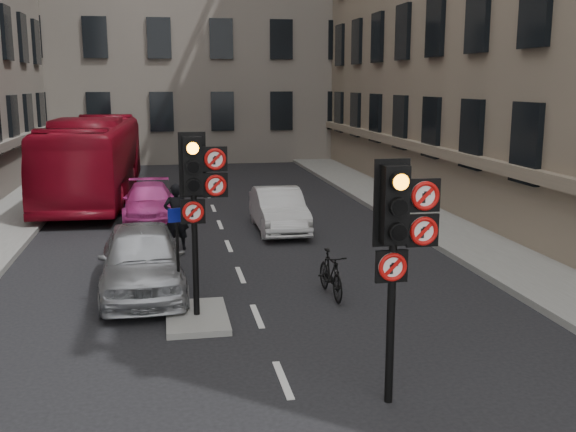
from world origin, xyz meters
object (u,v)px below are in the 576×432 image
object	(u,v)px
car_pink	(149,202)
info_sign	(177,243)
car_white	(279,210)
motorcycle	(331,274)
bus_red	(93,159)
signal_far	(198,185)
car_silver	(142,259)
signal_near	(400,230)
motorcyclist	(176,217)

from	to	relation	value
car_pink	info_sign	bearing A→B (deg)	-86.14
car_white	motorcycle	size ratio (longest dim) A/B	2.40
car_pink	info_sign	distance (m)	9.81
bus_red	info_sign	size ratio (longest dim) A/B	5.75
bus_red	car_pink	bearing A→B (deg)	-61.13
car_pink	motorcycle	world-z (taller)	car_pink
info_sign	car_pink	bearing A→B (deg)	80.78
motorcycle	info_sign	distance (m)	3.45
signal_far	car_white	bearing A→B (deg)	69.77
car_silver	signal_near	bearing A→B (deg)	-60.19
signal_far	info_sign	bearing A→B (deg)	126.11
signal_near	car_silver	size ratio (longest dim) A/B	0.79
signal_near	signal_far	bearing A→B (deg)	123.02
car_silver	info_sign	bearing A→B (deg)	-64.38
signal_far	car_white	xyz separation A→B (m)	(2.88, 7.82, -2.04)
signal_far	motorcycle	distance (m)	3.76
signal_near	bus_red	xyz separation A→B (m)	(-5.99, 18.67, -0.94)
car_pink	bus_red	world-z (taller)	bus_red
car_silver	car_pink	world-z (taller)	car_silver
signal_near	motorcycle	xyz separation A→B (m)	(0.28, 5.01, -2.08)
car_silver	signal_far	bearing A→B (deg)	-61.95
motorcycle	motorcyclist	bearing A→B (deg)	120.73
signal_near	motorcycle	size ratio (longest dim) A/B	2.12
motorcyclist	info_sign	distance (m)	5.37
car_pink	motorcyclist	world-z (taller)	motorcyclist
car_silver	car_pink	distance (m)	8.31
bus_red	motorcyclist	world-z (taller)	bus_red
car_pink	motorcycle	distance (m)	10.16
car_silver	motorcycle	xyz separation A→B (m)	(4.06, -1.00, -0.27)
car_white	signal_near	bearing A→B (deg)	-91.10
signal_far	bus_red	xyz separation A→B (m)	(-3.39, 14.67, -1.06)
motorcyclist	bus_red	bearing A→B (deg)	-69.53
signal_far	car_white	size ratio (longest dim) A/B	0.88
bus_red	motorcycle	size ratio (longest dim) A/B	6.99
signal_near	motorcyclist	bearing A→B (deg)	106.54
bus_red	signal_far	bearing A→B (deg)	-74.88
motorcycle	motorcyclist	world-z (taller)	motorcyclist
signal_far	car_silver	world-z (taller)	signal_far
bus_red	info_sign	xyz separation A→B (m)	(2.97, -14.11, -0.20)
signal_far	info_sign	size ratio (longest dim) A/B	1.75
signal_near	motorcyclist	world-z (taller)	signal_near
signal_far	bus_red	size ratio (longest dim) A/B	0.30
signal_far	car_white	world-z (taller)	signal_far
signal_near	car_pink	size ratio (longest dim) A/B	0.85
car_silver	motorcyclist	size ratio (longest dim) A/B	2.41
car_white	car_pink	size ratio (longest dim) A/B	0.97
car_white	car_pink	distance (m)	4.77
car_pink	motorcyclist	bearing A→B (deg)	-79.84
info_sign	motorcyclist	bearing A→B (deg)	75.50
car_pink	info_sign	size ratio (longest dim) A/B	2.05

